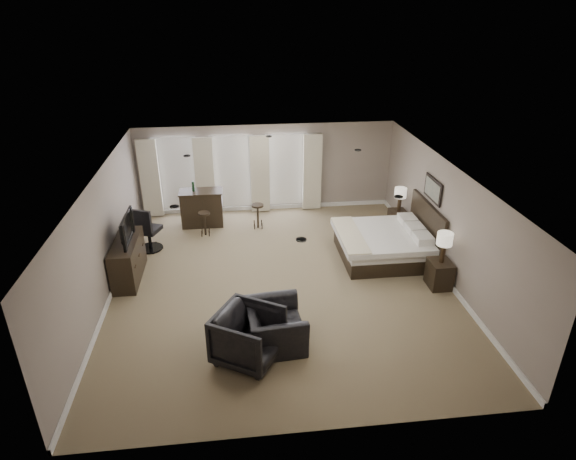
{
  "coord_description": "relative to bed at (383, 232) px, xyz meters",
  "views": [
    {
      "loc": [
        -0.94,
        -9.33,
        5.82
      ],
      "look_at": [
        0.2,
        0.4,
        1.1
      ],
      "focal_mm": 30.0,
      "sensor_mm": 36.0,
      "label": 1
    }
  ],
  "objects": [
    {
      "name": "lamp_near",
      "position": [
        0.89,
        -1.45,
        0.28
      ],
      "size": [
        0.34,
        0.34,
        0.7
      ],
      "primitive_type": "cube",
      "color": "beige",
      "rests_on": "nightstand_near"
    },
    {
      "name": "tv",
      "position": [
        -6.03,
        -0.27,
        0.32
      ],
      "size": [
        0.64,
        1.1,
        0.14
      ],
      "primitive_type": "imported",
      "rotation": [
        0.0,
        0.0,
        1.57
      ],
      "color": "black",
      "rests_on": "dresser"
    },
    {
      "name": "wall_art",
      "position": [
        1.12,
        0.0,
        1.06
      ],
      "size": [
        0.04,
        0.96,
        0.56
      ],
      "primitive_type": "cube",
      "color": "slate",
      "rests_on": "room"
    },
    {
      "name": "nightstand_far",
      "position": [
        0.89,
        1.45,
        -0.4
      ],
      "size": [
        0.44,
        0.53,
        0.58
      ],
      "primitive_type": "cube",
      "color": "black",
      "rests_on": "ground"
    },
    {
      "name": "lamp_far",
      "position": [
        0.89,
        1.45,
        0.23
      ],
      "size": [
        0.32,
        0.32,
        0.67
      ],
      "primitive_type": "cube",
      "color": "beige",
      "rests_on": "nightstand_far"
    },
    {
      "name": "bed",
      "position": [
        0.0,
        0.0,
        0.0
      ],
      "size": [
        2.16,
        2.06,
        1.38
      ],
      "primitive_type": "cube",
      "color": "silver",
      "rests_on": "ground"
    },
    {
      "name": "dresser",
      "position": [
        -6.03,
        -0.27,
        -0.22
      ],
      "size": [
        0.52,
        1.61,
        0.94
      ],
      "primitive_type": "cube",
      "color": "black",
      "rests_on": "ground"
    },
    {
      "name": "bar_stool_left",
      "position": [
        -4.38,
        1.77,
        -0.35
      ],
      "size": [
        0.4,
        0.4,
        0.67
      ],
      "primitive_type": "cube",
      "rotation": [
        0.0,
        0.0,
        0.32
      ],
      "color": "black",
      "rests_on": "ground"
    },
    {
      "name": "nightstand_near",
      "position": [
        0.89,
        -1.45,
        -0.38
      ],
      "size": [
        0.46,
        0.57,
        0.62
      ],
      "primitive_type": "cube",
      "color": "black",
      "rests_on": "ground"
    },
    {
      "name": "desk_chair",
      "position": [
        -5.75,
        1.09,
        -0.09
      ],
      "size": [
        0.79,
        0.79,
        1.19
      ],
      "primitive_type": "cube",
      "rotation": [
        0.0,
        0.0,
        2.76
      ],
      "color": "black",
      "rests_on": "ground"
    },
    {
      "name": "armchair_far",
      "position": [
        -3.42,
        -3.38,
        -0.15
      ],
      "size": [
        1.38,
        1.4,
        1.08
      ],
      "primitive_type": "imported",
      "rotation": [
        0.0,
        0.0,
        1.03
      ],
      "color": "black",
      "rests_on": "ground"
    },
    {
      "name": "bar_counter",
      "position": [
        -4.48,
        2.45,
        -0.17
      ],
      "size": [
        1.19,
        0.62,
        1.04
      ],
      "primitive_type": "cube",
      "color": "black",
      "rests_on": "ground"
    },
    {
      "name": "armchair_near",
      "position": [
        -2.91,
        -2.99,
        -0.17
      ],
      "size": [
        0.85,
        1.23,
        1.03
      ],
      "primitive_type": "imported",
      "rotation": [
        0.0,
        0.0,
        1.65
      ],
      "color": "black",
      "rests_on": "ground"
    },
    {
      "name": "bar_stool_right",
      "position": [
        -2.93,
        2.07,
        -0.34
      ],
      "size": [
        0.42,
        0.42,
        0.7
      ],
      "primitive_type": "cube",
      "rotation": [
        0.0,
        0.0,
        -0.34
      ],
      "color": "black",
      "rests_on": "ground"
    },
    {
      "name": "room",
      "position": [
        -2.58,
        -0.86,
        0.61
      ],
      "size": [
        7.6,
        8.6,
        2.64
      ],
      "color": "#716348",
      "rests_on": "ground"
    },
    {
      "name": "window_bay",
      "position": [
        -3.58,
        3.25,
        0.51
      ],
      "size": [
        5.25,
        0.2,
        2.3
      ],
      "color": "silver",
      "rests_on": "room"
    }
  ]
}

